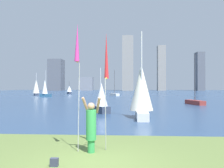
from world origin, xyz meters
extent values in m
cube|color=navy|center=(0.00, 61.93, -0.06)|extent=(120.00, 116.15, 0.12)
cube|color=#2D381C|center=(0.00, 3.85, -0.02)|extent=(120.00, 0.70, 0.02)
cylinder|color=green|center=(-0.24, 1.27, 0.20)|extent=(0.23, 0.23, 0.41)
cylinder|color=green|center=(-0.24, 1.27, 0.90)|extent=(0.33, 0.33, 0.97)
sphere|color=tan|center=(-0.24, 1.27, 1.50)|extent=(0.24, 0.24, 0.24)
cylinder|color=tan|center=(-0.45, 1.40, 1.52)|extent=(0.24, 0.38, 0.56)
cylinder|color=tan|center=(-0.03, 1.40, 1.52)|extent=(0.24, 0.38, 0.56)
cylinder|color=#B2B2B7|center=(-0.69, 1.47, 1.48)|extent=(0.02, 0.24, 2.95)
cone|color=#D83399|center=(-0.69, 1.21, 3.57)|extent=(0.16, 0.25, 1.24)
sphere|color=yellow|center=(-0.69, 1.26, 2.96)|extent=(0.06, 0.06, 0.06)
cylinder|color=#B2B2B7|center=(0.21, 1.47, 1.21)|extent=(0.02, 0.28, 2.42)
cone|color=red|center=(0.21, 1.81, 3.21)|extent=(0.16, 0.32, 1.58)
sphere|color=yellow|center=(0.21, 1.73, 2.43)|extent=(0.06, 0.06, 0.06)
cube|color=#33384C|center=(-1.04, -0.05, 0.11)|extent=(0.21, 0.12, 0.22)
cube|color=#333D51|center=(-19.89, 45.31, 0.25)|extent=(2.14, 3.09, 0.50)
cylinder|color=silver|center=(-19.89, 45.31, 2.86)|extent=(0.09, 0.09, 4.71)
cone|color=silver|center=(-19.99, 45.52, 2.23)|extent=(2.04, 2.04, 3.45)
cube|color=#333D51|center=(-14.51, 54.81, 0.32)|extent=(1.77, 2.87, 0.63)
cylinder|color=#47474C|center=(-14.51, 54.81, 2.07)|extent=(0.08, 0.08, 2.86)
cone|color=white|center=(-14.43, 54.61, 1.44)|extent=(1.85, 1.85, 1.60)
cube|color=silver|center=(1.95, 9.09, 0.26)|extent=(0.75, 3.18, 0.53)
cylinder|color=silver|center=(1.95, 9.09, 3.17)|extent=(0.10, 0.10, 5.29)
cone|color=silver|center=(1.95, 9.33, 2.09)|extent=(1.59, 1.59, 3.13)
cube|color=#333D51|center=(-1.14, 12.14, 0.28)|extent=(1.75, 2.13, 0.56)
cylinder|color=silver|center=(-1.14, 12.14, 2.10)|extent=(0.06, 0.06, 3.09)
cone|color=white|center=(-1.06, 12.01, 1.49)|extent=(1.42, 1.42, 1.86)
cube|color=#2D6084|center=(-15.49, 39.30, 0.29)|extent=(2.43, 1.32, 0.59)
cylinder|color=silver|center=(-15.49, 39.30, 3.00)|extent=(0.07, 0.07, 4.83)
cone|color=white|center=(-15.66, 39.33, 2.04)|extent=(1.36, 1.36, 2.89)
cube|color=silver|center=(-1.60, 44.63, 0.26)|extent=(2.37, 2.80, 0.53)
cylinder|color=#47474C|center=(-1.60, 44.63, 3.19)|extent=(0.08, 0.08, 5.32)
cube|color=maroon|center=(9.03, 21.01, 0.25)|extent=(1.65, 3.18, 0.49)
cylinder|color=#47474C|center=(9.03, 21.01, 3.20)|extent=(0.09, 0.09, 5.41)
cube|color=#565B66|center=(-32.87, 101.96, 7.56)|extent=(6.52, 7.41, 15.11)
cube|color=gray|center=(-18.43, 105.22, 3.30)|extent=(6.30, 5.20, 6.59)
cube|color=gray|center=(1.94, 104.31, 13.17)|extent=(5.32, 7.22, 26.34)
cube|color=gray|center=(18.44, 105.74, 11.00)|extent=(3.81, 4.30, 22.00)
cube|color=#565B66|center=(36.19, 103.77, 9.13)|extent=(3.51, 5.45, 18.26)
camera|label=1|loc=(0.88, -6.02, 2.16)|focal=36.18mm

